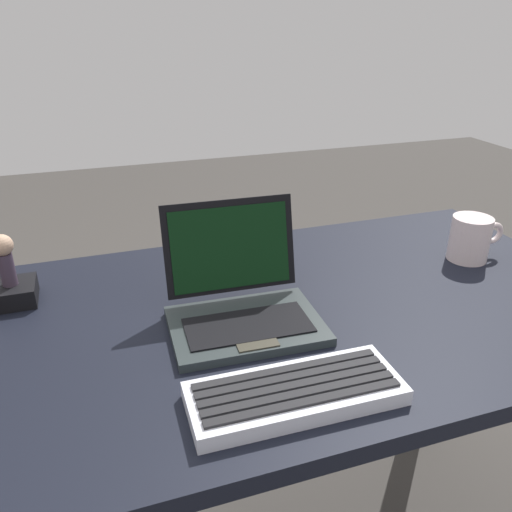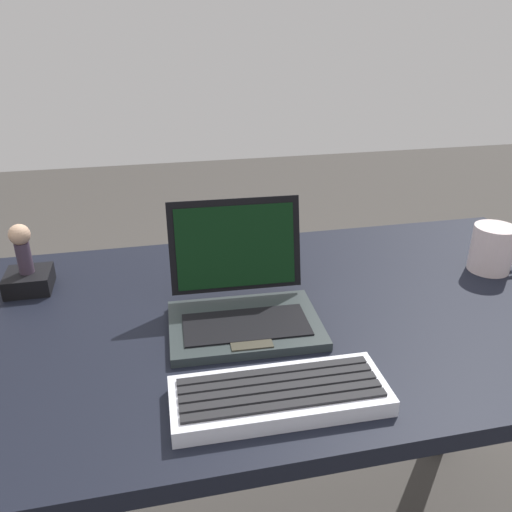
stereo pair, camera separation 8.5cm
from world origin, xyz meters
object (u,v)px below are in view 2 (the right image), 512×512
at_px(figurine, 21,245).
at_px(laptop_front, 242,300).
at_px(figurine_stand, 29,281).
at_px(external_keyboard, 279,395).
at_px(coffee_mug, 493,248).

bearing_deg(figurine, laptop_front, -27.22).
xyz_separation_m(laptop_front, figurine_stand, (-0.39, 0.20, -0.02)).
bearing_deg(laptop_front, figurine, 152.78).
height_order(laptop_front, figurine, laptop_front).
bearing_deg(external_keyboard, figurine, 133.11).
distance_m(figurine_stand, figurine, 0.08).
height_order(laptop_front, external_keyboard, laptop_front).
bearing_deg(coffee_mug, external_keyboard, -150.34).
relative_size(figurine, coffee_mug, 0.77).
xyz_separation_m(figurine_stand, figurine, (0.00, 0.00, 0.08)).
xyz_separation_m(figurine, coffee_mug, (0.95, -0.12, -0.05)).
xyz_separation_m(external_keyboard, coffee_mug, (0.55, 0.31, 0.04)).
relative_size(laptop_front, coffee_mug, 2.05).
distance_m(external_keyboard, coffee_mug, 0.63).
height_order(laptop_front, coffee_mug, laptop_front).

